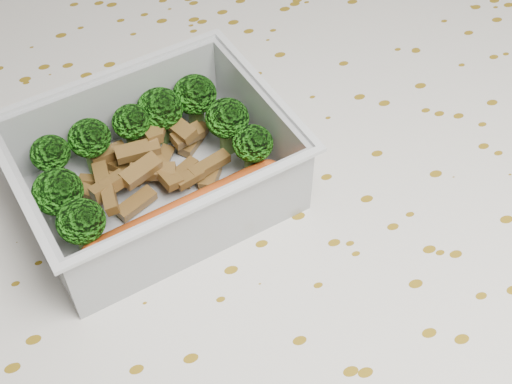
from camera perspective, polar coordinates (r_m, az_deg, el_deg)
name	(u,v)px	position (r m, az deg, el deg)	size (l,w,h in m)	color
dining_table	(258,291)	(0.57, 0.14, -7.96)	(1.40, 0.90, 0.75)	brown
tablecloth	(258,255)	(0.53, 0.15, -5.09)	(1.46, 0.96, 0.19)	silver
lunch_container	(155,175)	(0.50, -8.06, 1.36)	(0.21, 0.17, 0.06)	silver
broccoli_florets	(141,144)	(0.50, -9.16, 3.82)	(0.17, 0.12, 0.05)	#608C3F
meat_pile	(149,163)	(0.51, -8.52, 2.29)	(0.11, 0.08, 0.03)	brown
sausage	(187,215)	(0.48, -5.52, -1.83)	(0.15, 0.05, 0.02)	#D04D19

